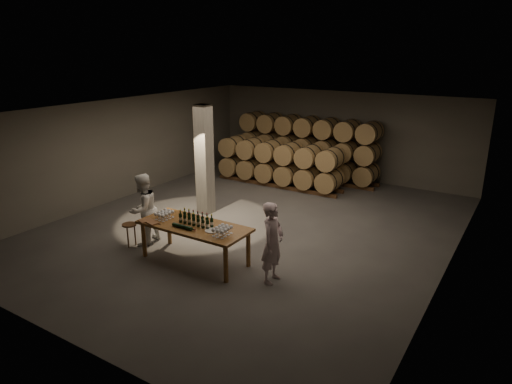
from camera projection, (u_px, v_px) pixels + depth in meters
The scene contains 15 objects.
room at pixel (204, 160), 13.15m from camera, with size 12.00×12.00×12.00m.
tasting_table at pixel (194, 229), 10.31m from camera, with size 2.60×1.10×0.90m.
barrel_stack_back at pixel (307, 147), 16.88m from camera, with size 5.48×0.95×2.31m.
barrel_stack_front at pixel (279, 163), 16.06m from camera, with size 4.70×0.95×1.57m.
bottle_cluster at pixel (196, 220), 10.25m from camera, with size 0.86×0.23×0.30m.
lying_bottles at pixel (183, 227), 10.05m from camera, with size 0.64×0.09×0.09m.
glass_cluster_left at pixel (164, 213), 10.61m from camera, with size 0.31×0.42×0.18m.
glass_cluster_right at pixel (222, 229), 9.69m from camera, with size 0.31×0.42×0.19m.
plate at pixel (212, 231), 9.93m from camera, with size 0.31×0.31×0.02m, color white.
notebook_near at pixel (153, 223), 10.35m from camera, with size 0.26×0.21×0.03m, color brown.
notebook_corner at pixel (146, 220), 10.50m from camera, with size 0.23×0.30×0.03m, color brown.
pen at pixel (159, 224), 10.29m from camera, with size 0.01×0.01×0.14m, color black.
stool at pixel (130, 228), 11.21m from camera, with size 0.35×0.35×0.58m.
person_man at pixel (273, 243), 9.40m from camera, with size 0.64×0.42×1.75m, color beige.
person_woman at pixel (143, 209), 11.25m from camera, with size 0.87×0.68×1.80m, color white.
Camera 1 is at (6.27, -9.85, 4.73)m, focal length 32.00 mm.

